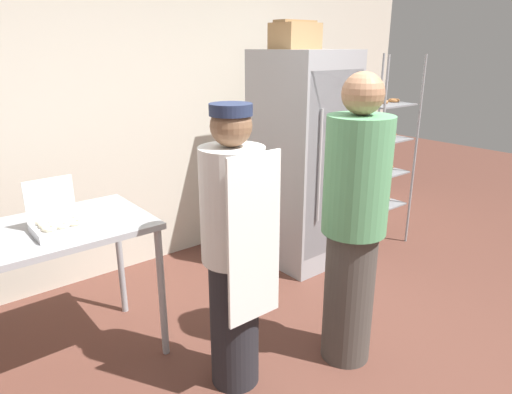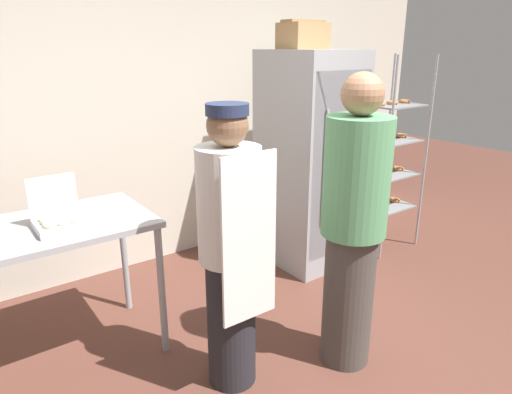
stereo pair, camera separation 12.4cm
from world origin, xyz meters
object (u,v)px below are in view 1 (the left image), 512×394
refrigerator (302,160)px  donut_box (58,224)px  cardboard_storage_box (295,35)px  person_baker (234,250)px  person_customer (354,224)px  baking_rack (378,155)px

refrigerator → donut_box: bearing=-172.8°
donut_box → cardboard_storage_box: cardboard_storage_box is taller
donut_box → person_baker: person_baker is taller
cardboard_storage_box → donut_box: bearing=-170.4°
person_baker → person_customer: (0.67, -0.25, 0.05)m
person_baker → person_customer: person_customer is taller
refrigerator → baking_rack: size_ratio=1.02×
refrigerator → person_baker: size_ratio=1.15×
refrigerator → donut_box: 2.15m
refrigerator → person_baker: 1.73m
person_baker → baking_rack: bearing=18.5°
baking_rack → donut_box: size_ratio=6.38×
baking_rack → cardboard_storage_box: 1.39m
baking_rack → donut_box: bearing=-178.7°
person_baker → refrigerator: bearing=33.5°
refrigerator → person_baker: bearing=-146.5°
cardboard_storage_box → person_customer: (-0.73, -1.29, -1.06)m
donut_box → person_customer: (1.36, -0.94, -0.05)m
refrigerator → baking_rack: 0.83m
person_customer → donut_box: bearing=145.2°
baking_rack → refrigerator: bearing=165.9°
cardboard_storage_box → person_baker: 2.07m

